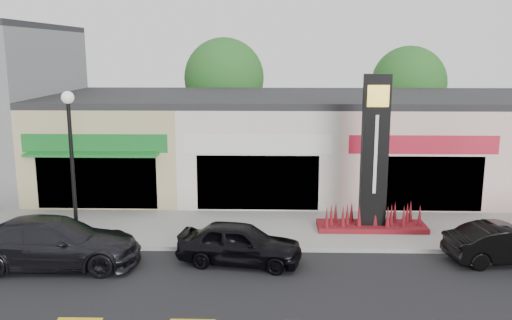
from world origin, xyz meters
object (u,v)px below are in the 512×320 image
object	(u,v)px
lamp_west_near	(71,152)
car_dark_sedan	(54,243)
pylon_sign	(374,176)
car_black_sedan	(240,243)
car_black_conv	(506,244)

from	to	relation	value
lamp_west_near	car_dark_sedan	distance (m)	3.29
pylon_sign	car_black_sedan	distance (m)	6.13
car_black_sedan	car_black_conv	xyz separation A→B (m)	(8.91, 0.31, -0.05)
car_dark_sedan	pylon_sign	bearing A→B (deg)	-73.74
car_black_sedan	car_black_conv	bearing A→B (deg)	-78.12
car_black_sedan	car_black_conv	world-z (taller)	car_black_sedan
lamp_west_near	pylon_sign	distance (m)	11.19
pylon_sign	car_dark_sedan	bearing A→B (deg)	-161.81
car_dark_sedan	car_black_conv	size ratio (longest dim) A/B	1.40
pylon_sign	car_black_conv	world-z (taller)	pylon_sign
lamp_west_near	car_black_sedan	world-z (taller)	lamp_west_near
lamp_west_near	car_dark_sedan	xyz separation A→B (m)	(-0.04, -1.93, -2.67)
lamp_west_near	car_dark_sedan	world-z (taller)	lamp_west_near
car_black_conv	pylon_sign	bearing A→B (deg)	46.62
pylon_sign	car_black_sedan	bearing A→B (deg)	-146.90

